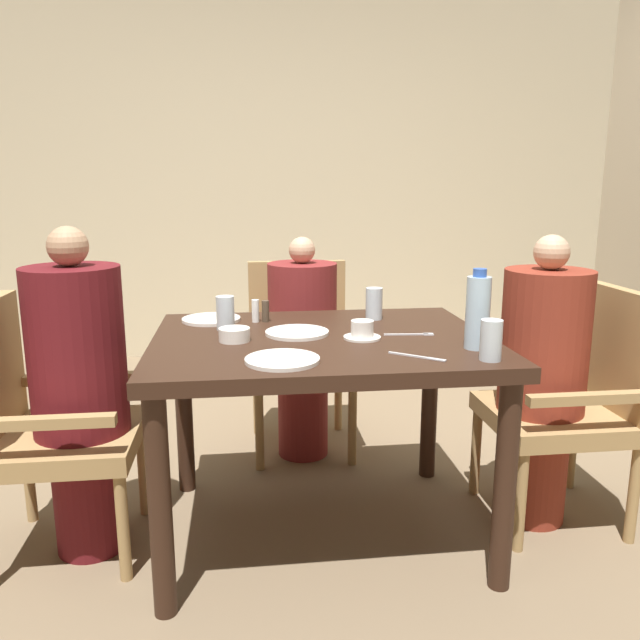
% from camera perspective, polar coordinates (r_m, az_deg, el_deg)
% --- Properties ---
extents(ground_plane, '(16.00, 16.00, 0.00)m').
position_cam_1_polar(ground_plane, '(2.50, 0.14, -18.67)').
color(ground_plane, '#7A664C').
extents(wall_back, '(8.00, 0.06, 2.80)m').
position_cam_1_polar(wall_back, '(4.77, -3.98, 13.65)').
color(wall_back, beige).
rests_on(wall_back, ground_plane).
extents(dining_table, '(1.18, 0.93, 0.76)m').
position_cam_1_polar(dining_table, '(2.23, 0.15, -4.06)').
color(dining_table, '#331E14').
rests_on(dining_table, ground_plane).
extents(chair_left_side, '(0.49, 0.49, 0.91)m').
position_cam_1_polar(chair_left_side, '(2.37, -24.21, -8.26)').
color(chair_left_side, '#A88451').
rests_on(chair_left_side, ground_plane).
extents(diner_in_left_chair, '(0.32, 0.32, 1.15)m').
position_cam_1_polar(diner_in_left_chair, '(2.30, -21.08, -6.05)').
color(diner_in_left_chair, '#5B1419').
rests_on(diner_in_left_chair, ground_plane).
extents(chair_far_side, '(0.49, 0.49, 0.91)m').
position_cam_1_polar(chair_far_side, '(3.09, -1.85, -2.53)').
color(chair_far_side, '#A88451').
rests_on(chair_far_side, ground_plane).
extents(diner_in_far_chair, '(0.32, 0.32, 1.05)m').
position_cam_1_polar(diner_in_far_chair, '(2.94, -1.60, -2.37)').
color(diner_in_far_chair, maroon).
rests_on(diner_in_far_chair, ground_plane).
extents(chair_right_side, '(0.49, 0.49, 0.91)m').
position_cam_1_polar(chair_right_side, '(2.59, 22.28, -6.42)').
color(chair_right_side, '#A88451').
rests_on(chair_right_side, ground_plane).
extents(diner_in_right_chair, '(0.32, 0.32, 1.11)m').
position_cam_1_polar(diner_in_right_chair, '(2.50, 19.61, -5.06)').
color(diner_in_right_chair, maroon).
rests_on(diner_in_right_chair, ground_plane).
extents(plate_main_left, '(0.23, 0.23, 0.01)m').
position_cam_1_polar(plate_main_left, '(1.90, -3.46, -3.65)').
color(plate_main_left, white).
rests_on(plate_main_left, dining_table).
extents(plate_main_right, '(0.23, 0.23, 0.01)m').
position_cam_1_polar(plate_main_right, '(2.24, -2.11, -1.15)').
color(plate_main_right, white).
rests_on(plate_main_right, dining_table).
extents(plate_dessert_center, '(0.23, 0.23, 0.01)m').
position_cam_1_polar(plate_dessert_center, '(2.50, -9.91, 0.07)').
color(plate_dessert_center, white).
rests_on(plate_dessert_center, dining_table).
extents(teacup_with_saucer, '(0.13, 0.13, 0.06)m').
position_cam_1_polar(teacup_with_saucer, '(2.17, 3.88, -1.01)').
color(teacup_with_saucer, white).
rests_on(teacup_with_saucer, dining_table).
extents(bowl_small, '(0.11, 0.11, 0.05)m').
position_cam_1_polar(bowl_small, '(2.16, -7.83, -1.33)').
color(bowl_small, white).
rests_on(bowl_small, dining_table).
extents(water_bottle, '(0.08, 0.08, 0.26)m').
position_cam_1_polar(water_bottle, '(2.08, 14.23, 0.74)').
color(water_bottle, silver).
rests_on(water_bottle, dining_table).
extents(glass_tall_near, '(0.07, 0.07, 0.13)m').
position_cam_1_polar(glass_tall_near, '(2.49, 4.96, 1.51)').
color(glass_tall_near, silver).
rests_on(glass_tall_near, dining_table).
extents(glass_tall_mid, '(0.07, 0.07, 0.13)m').
position_cam_1_polar(glass_tall_mid, '(1.97, 15.37, -1.79)').
color(glass_tall_mid, silver).
rests_on(glass_tall_mid, dining_table).
extents(glass_tall_far, '(0.07, 0.07, 0.13)m').
position_cam_1_polar(glass_tall_far, '(2.32, -8.65, 0.63)').
color(glass_tall_far, silver).
rests_on(glass_tall_far, dining_table).
extents(salt_shaker, '(0.03, 0.03, 0.09)m').
position_cam_1_polar(salt_shaker, '(2.44, -5.92, 0.83)').
color(salt_shaker, white).
rests_on(salt_shaker, dining_table).
extents(pepper_shaker, '(0.03, 0.03, 0.08)m').
position_cam_1_polar(pepper_shaker, '(2.44, -5.00, 0.80)').
color(pepper_shaker, '#4C3D2D').
rests_on(pepper_shaker, dining_table).
extents(fork_beside_plate, '(0.18, 0.03, 0.00)m').
position_cam_1_polar(fork_beside_plate, '(2.25, 8.62, -1.30)').
color(fork_beside_plate, silver).
rests_on(fork_beside_plate, dining_table).
extents(knife_beside_plate, '(0.16, 0.13, 0.00)m').
position_cam_1_polar(knife_beside_plate, '(1.96, 9.12, -3.35)').
color(knife_beside_plate, silver).
rests_on(knife_beside_plate, dining_table).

